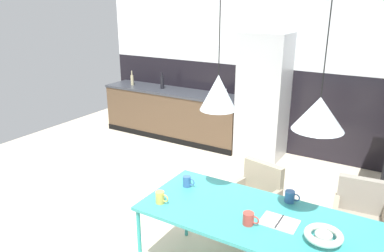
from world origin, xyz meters
TOP-DOWN VIEW (x-y plane):
  - ground_plane at (0.00, 0.00)m, footprint 7.90×7.90m
  - back_wall_splashback_dark at (0.00, 2.95)m, footprint 6.08×0.12m
  - back_wall_panel_upper at (0.00, 2.95)m, footprint 6.08×0.12m
  - kitchen_counter at (-1.54, 2.59)m, footprint 2.74×0.63m
  - refrigerator_column at (0.20, 2.59)m, footprint 0.72×0.60m
  - dining_table at (1.27, -0.33)m, footprint 1.96×0.86m
  - armchair_facing_counter at (0.95, 0.47)m, footprint 0.57×0.56m
  - armchair_by_stool at (1.95, 0.62)m, footprint 0.53×0.52m
  - fruit_bowl at (1.81, -0.42)m, footprint 0.28×0.28m
  - open_book at (1.45, -0.34)m, footprint 0.29×0.21m
  - mug_short_terracotta at (1.43, 0.02)m, footprint 0.13×0.09m
  - mug_tall_blue at (0.51, -0.20)m, footprint 0.13×0.08m
  - mug_wide_latte at (1.25, -0.48)m, footprint 0.13×0.09m
  - mug_dark_espresso at (0.47, -0.58)m, footprint 0.13×0.08m
  - cooking_pot at (-0.55, 2.57)m, footprint 0.22×0.22m
  - bottle_vinegar_dark at (-2.45, 2.55)m, footprint 0.06×0.06m
  - bottle_wine_green at (-0.30, 2.82)m, footprint 0.07×0.07m
  - bottle_spice_small at (-1.77, 2.60)m, footprint 0.07×0.07m
  - pendant_lamp_over_table_near at (0.88, -0.33)m, footprint 0.29×0.29m
  - pendant_lamp_over_table_far at (1.67, -0.36)m, footprint 0.36×0.36m

SIDE VIEW (x-z plane):
  - ground_plane at x=0.00m, z-range 0.00..0.00m
  - kitchen_counter at x=-1.54m, z-range 0.00..0.89m
  - armchair_facing_counter at x=0.95m, z-range 0.11..0.92m
  - armchair_by_stool at x=1.95m, z-range 0.12..0.93m
  - back_wall_splashback_dark at x=0.00m, z-range 0.00..1.40m
  - dining_table at x=1.27m, z-range 0.34..1.10m
  - open_book at x=1.45m, z-range 0.76..0.77m
  - mug_wide_latte at x=1.25m, z-range 0.76..0.86m
  - mug_short_terracotta at x=1.43m, z-range 0.76..0.86m
  - mug_tall_blue at x=0.51m, z-range 0.76..0.86m
  - mug_dark_espresso at x=0.47m, z-range 0.76..0.87m
  - fruit_bowl at x=1.81m, z-range 0.77..0.86m
  - cooking_pot at x=-0.55m, z-range 0.88..1.04m
  - bottle_vinegar_dark at x=-2.45m, z-range 0.85..1.13m
  - refrigerator_column at x=0.20m, z-range 0.00..1.99m
  - bottle_wine_green at x=-0.30m, z-range 0.86..1.16m
  - bottle_spice_small at x=-1.77m, z-range 0.87..1.17m
  - pendant_lamp_over_table_far at x=1.67m, z-range 1.12..2.29m
  - pendant_lamp_over_table_near at x=0.88m, z-range 1.17..2.32m
  - back_wall_panel_upper at x=0.00m, z-range 1.40..2.81m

